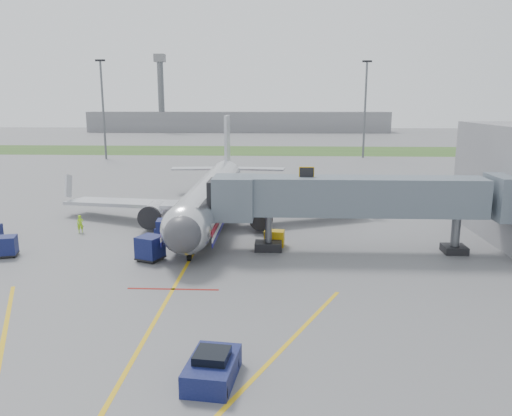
{
  "coord_description": "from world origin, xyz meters",
  "views": [
    {
      "loc": [
        6.83,
        -34.31,
        11.95
      ],
      "look_at": [
        4.91,
        6.56,
        3.2
      ],
      "focal_mm": 35.0,
      "sensor_mm": 36.0,
      "label": 1
    }
  ],
  "objects_px": {
    "belt_loader": "(172,229)",
    "airliner": "(212,195)",
    "ramp_worker": "(80,224)",
    "pushback_tug": "(212,368)"
  },
  "relations": [
    {
      "from": "belt_loader",
      "to": "pushback_tug",
      "type": "bearing_deg",
      "value": -73.87
    },
    {
      "from": "airliner",
      "to": "belt_loader",
      "type": "distance_m",
      "value": 6.89
    },
    {
      "from": "belt_loader",
      "to": "ramp_worker",
      "type": "distance_m",
      "value": 8.68
    },
    {
      "from": "belt_loader",
      "to": "airliner",
      "type": "bearing_deg",
      "value": 63.4
    },
    {
      "from": "airliner",
      "to": "pushback_tug",
      "type": "bearing_deg",
      "value": -82.39
    },
    {
      "from": "airliner",
      "to": "belt_loader",
      "type": "relative_size",
      "value": 6.99
    },
    {
      "from": "airliner",
      "to": "belt_loader",
      "type": "bearing_deg",
      "value": -116.6
    },
    {
      "from": "ramp_worker",
      "to": "pushback_tug",
      "type": "bearing_deg",
      "value": -79.92
    },
    {
      "from": "ramp_worker",
      "to": "airliner",
      "type": "bearing_deg",
      "value": 2.55
    },
    {
      "from": "airliner",
      "to": "belt_loader",
      "type": "height_order",
      "value": "airliner"
    }
  ]
}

